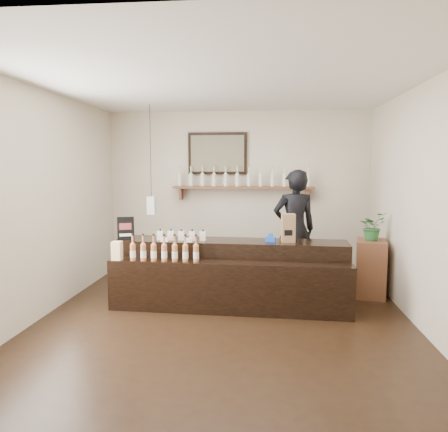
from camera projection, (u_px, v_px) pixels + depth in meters
name	position (u px, v px, depth m)	size (l,w,h in m)	color
ground	(224.00, 320.00, 5.28)	(5.00, 5.00, 0.00)	black
room_shell	(224.00, 180.00, 5.09)	(5.00, 5.00, 5.00)	beige
back_wall_decor	(229.00, 172.00, 7.45)	(2.66, 0.96, 1.69)	brown
counter	(230.00, 276.00, 5.82)	(3.12, 0.96, 1.02)	black
promo_sign	(126.00, 228.00, 5.91)	(0.22, 0.10, 0.31)	black
paper_bag	(288.00, 228.00, 5.71)	(0.19, 0.15, 0.37)	olive
tape_dispenser	(270.00, 239.00, 5.75)	(0.14, 0.09, 0.11)	blue
side_cabinet	(371.00, 268.00, 6.26)	(0.50, 0.62, 0.81)	brown
potted_plant	(372.00, 226.00, 6.20)	(0.36, 0.31, 0.40)	#286631
shopkeeper	(294.00, 222.00, 6.62)	(0.75, 0.49, 2.05)	black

